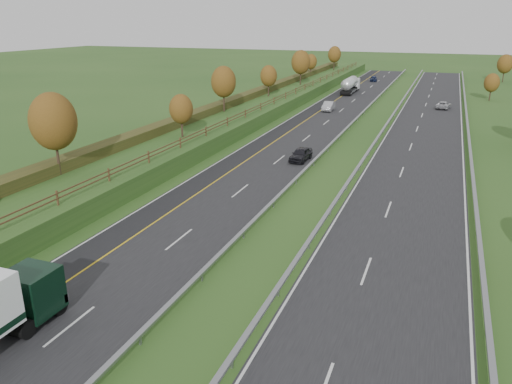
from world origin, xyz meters
TOP-DOWN VIEW (x-y plane):
  - ground at (8.00, 55.00)m, footprint 400.00×400.00m
  - near_carriageway at (0.00, 60.00)m, footprint 10.50×200.00m
  - far_carriageway at (16.50, 60.00)m, footprint 10.50×200.00m
  - hard_shoulder at (-3.75, 60.00)m, footprint 3.00×200.00m
  - lane_markings at (6.40, 59.88)m, footprint 26.75×200.00m
  - embankment_left at (-13.00, 60.00)m, footprint 12.00×200.00m
  - hedge_left at (-15.00, 60.00)m, footprint 2.20×180.00m
  - fence_left at (-8.50, 59.59)m, footprint 0.12×189.06m
  - median_barrier_near at (5.70, 60.00)m, footprint 0.32×200.00m
  - median_barrier_far at (10.80, 60.00)m, footprint 0.32×200.00m
  - outer_barrier_far at (22.30, 60.00)m, footprint 0.32×200.00m
  - trees_left at (-12.64, 56.63)m, footprint 6.64×164.30m
  - road_tanker at (-1.58, 105.99)m, footprint 2.40×11.22m
  - car_dark_near at (3.71, 47.59)m, footprint 2.03×4.53m
  - car_silver_mid at (-0.91, 81.79)m, footprint 1.87×4.94m
  - car_small_far at (0.09, 130.19)m, footprint 2.37×4.59m
  - car_oncoming at (18.48, 91.42)m, footprint 2.83×5.04m

SIDE VIEW (x-z plane):
  - ground at x=8.00m, z-range 0.00..0.00m
  - near_carriageway at x=0.00m, z-range 0.00..0.04m
  - far_carriageway at x=16.50m, z-range 0.00..0.04m
  - hard_shoulder at x=-3.75m, z-range 0.00..0.04m
  - lane_markings at x=6.40m, z-range 0.04..0.05m
  - median_barrier_near at x=5.70m, z-range 0.26..0.97m
  - median_barrier_far at x=10.80m, z-range 0.26..0.97m
  - outer_barrier_far at x=22.30m, z-range 0.26..0.97m
  - car_small_far at x=0.09m, z-range 0.04..1.31m
  - car_oncoming at x=18.48m, z-range 0.04..1.37m
  - car_dark_near at x=3.71m, z-range 0.04..1.55m
  - car_silver_mid at x=-0.91m, z-range 0.04..1.65m
  - embankment_left at x=-13.00m, z-range 0.00..2.00m
  - road_tanker at x=-1.58m, z-range 0.13..3.59m
  - hedge_left at x=-15.00m, z-range 2.00..3.10m
  - fence_left at x=-8.50m, z-range 2.13..3.33m
  - trees_left at x=-12.64m, z-range 2.53..10.20m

